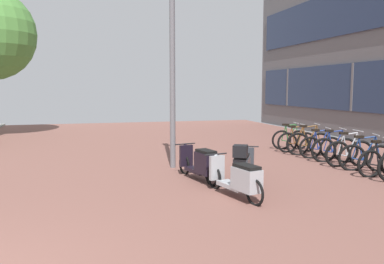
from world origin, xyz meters
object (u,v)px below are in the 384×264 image
Objects in this scene: bicycle_rack_06 at (321,147)px; lamp_post at (172,48)px; bicycle_rack_07 at (309,144)px; bicycle_rack_08 at (297,142)px; scooter_mid at (201,164)px; scooter_far at (239,179)px; bicycle_rack_09 at (290,139)px; scooter_near at (243,165)px; bicycle_rack_03 at (366,157)px; bicycle_rack_05 at (335,150)px; bicycle_rack_02 at (381,162)px; bicycle_rack_04 at (349,153)px.

lamp_post reaches higher than bicycle_rack_06.
bicycle_rack_07 reaches higher than bicycle_rack_06.
bicycle_rack_06 is at bearing -86.93° from bicycle_rack_08.
scooter_far is at bearing -79.72° from scooter_mid.
scooter_near is (-3.43, -4.11, 0.08)m from bicycle_rack_09.
bicycle_rack_09 is (-0.01, 3.70, -0.01)m from bicycle_rack_03.
bicycle_rack_05 is 2.46m from bicycle_rack_09.
scooter_near reaches higher than bicycle_rack_08.
bicycle_rack_02 is at bearing -91.73° from bicycle_rack_05.
bicycle_rack_04 is at bearing -87.44° from bicycle_rack_08.
bicycle_rack_06 is at bearing -91.33° from bicycle_rack_09.
bicycle_rack_05 reaches higher than bicycle_rack_06.
lamp_post reaches higher than bicycle_rack_04.
bicycle_rack_04 is 0.78× the size of scooter_mid.
bicycle_rack_02 is 0.72× the size of scooter_far.
bicycle_rack_05 is at bearing 90.76° from bicycle_rack_04.
bicycle_rack_09 is at bearing 87.82° from bicycle_rack_07.
bicycle_rack_03 is 0.71× the size of scooter_far.
scooter_mid is at bearing 170.89° from bicycle_rack_02.
bicycle_rack_05 is (0.06, 1.85, 0.02)m from bicycle_rack_02.
scooter_mid is at bearing -172.39° from bicycle_rack_04.
bicycle_rack_04 is 2.47m from bicycle_rack_08.
bicycle_rack_03 is 1.85m from bicycle_rack_06.
bicycle_rack_07 reaches higher than bicycle_rack_02.
scooter_far is at bearing -152.24° from bicycle_rack_04.
scooter_near is (-3.32, -3.49, 0.08)m from bicycle_rack_08.
bicycle_rack_04 reaches higher than scooter_near.
scooter_far is (-3.95, -2.08, 0.03)m from bicycle_rack_04.
bicycle_rack_02 is at bearing -9.11° from scooter_mid.
bicycle_rack_09 is at bearing 90.16° from bicycle_rack_03.
bicycle_rack_07 reaches higher than scooter_near.
scooter_near reaches higher than bicycle_rack_09.
scooter_mid is at bearing -80.80° from lamp_post.
bicycle_rack_02 is at bearing -90.46° from bicycle_rack_06.
bicycle_rack_06 is 0.76× the size of scooter_near.
bicycle_rack_03 is at bearing 6.83° from scooter_near.
lamp_post is at bearing -162.32° from bicycle_rack_08.
scooter_mid is at bearing -143.65° from bicycle_rack_08.
bicycle_rack_04 is 1.10× the size of bicycle_rack_09.
bicycle_rack_04 reaches higher than scooter_mid.
lamp_post is at bearing -155.85° from bicycle_rack_09.
bicycle_rack_02 is 0.99× the size of bicycle_rack_05.
bicycle_rack_02 is 3.08m from bicycle_rack_07.
bicycle_rack_08 is at bearing 36.35° from scooter_mid.
bicycle_rack_09 is 0.23× the size of lamp_post.
scooter_mid is at bearing 149.81° from scooter_near.
bicycle_rack_06 reaches higher than bicycle_rack_08.
bicycle_rack_08 is at bearing 92.22° from bicycle_rack_03.
scooter_near is at bearing -30.19° from scooter_mid.
scooter_far is at bearing -116.34° from scooter_near.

